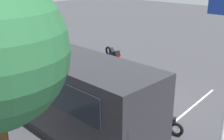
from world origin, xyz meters
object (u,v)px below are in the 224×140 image
at_px(spectator_centre, 104,79).
at_px(parked_motorcycle_dark, 160,121).
at_px(spectator_left, 113,85).
at_px(traffic_cone, 148,72).
at_px(spectator_right, 83,77).
at_px(stunt_motorcycle, 115,58).
at_px(spectator_far_left, 128,90).
at_px(parked_motorcycle_silver, 92,97).
at_px(tour_bus, 51,86).

bearing_deg(spectator_centre, parked_motorcycle_dark, 167.50).
distance_m(spectator_left, traffic_cone, 4.46).
relative_size(spectator_right, stunt_motorcycle, 0.85).
distance_m(parked_motorcycle_dark, stunt_motorcycle, 7.45).
distance_m(spectator_centre, spectator_right, 1.19).
distance_m(spectator_far_left, parked_motorcycle_silver, 1.83).
bearing_deg(spectator_right, traffic_cone, -103.25).
bearing_deg(parked_motorcycle_dark, spectator_right, -5.41).
bearing_deg(spectator_right, tour_bus, 110.16).
distance_m(spectator_right, stunt_motorcycle, 3.90).
distance_m(spectator_far_left, stunt_motorcycle, 5.23).
distance_m(spectator_far_left, parked_motorcycle_dark, 2.39).
relative_size(spectator_centre, stunt_motorcycle, 0.91).
height_order(spectator_right, stunt_motorcycle, stunt_motorcycle).
bearing_deg(spectator_far_left, parked_motorcycle_silver, 32.04).
bearing_deg(spectator_far_left, tour_bus, 59.42).
distance_m(tour_bus, spectator_left, 3.14).
xyz_separation_m(tour_bus, spectator_right, (1.02, -2.78, -0.65)).
height_order(spectator_centre, spectator_right, spectator_centre).
xyz_separation_m(spectator_centre, stunt_motorcycle, (2.18, -3.36, -0.09)).
relative_size(spectator_far_left, spectator_right, 0.99).
bearing_deg(spectator_far_left, stunt_motorcycle, -42.05).
bearing_deg(spectator_left, parked_motorcycle_dark, 168.56).
xyz_separation_m(tour_bus, parked_motorcycle_silver, (-0.30, -2.10, -1.16)).
distance_m(spectator_centre, stunt_motorcycle, 4.01).
xyz_separation_m(spectator_far_left, parked_motorcycle_dark, (-2.22, 0.73, -0.49)).
bearing_deg(tour_bus, spectator_far_left, -120.58).
bearing_deg(spectator_centre, tour_bus, 88.30).
bearing_deg(tour_bus, spectator_right, -69.84).
bearing_deg(spectator_right, spectator_far_left, -174.91).
relative_size(parked_motorcycle_dark, stunt_motorcycle, 1.02).
xyz_separation_m(spectator_left, spectator_right, (1.97, 0.14, -0.03)).
bearing_deg(spectator_left, spectator_right, 4.15).
xyz_separation_m(spectator_right, stunt_motorcycle, (1.07, -3.75, 0.01)).
height_order(spectator_left, spectator_right, spectator_left).
xyz_separation_m(spectator_left, spectator_centre, (0.86, -0.25, 0.06)).
relative_size(spectator_right, parked_motorcycle_dark, 0.83).
relative_size(tour_bus, spectator_left, 6.17).
height_order(spectator_far_left, traffic_cone, spectator_far_left).
distance_m(spectator_right, parked_motorcycle_dark, 5.09).
bearing_deg(traffic_cone, parked_motorcycle_dark, 129.01).
relative_size(spectator_far_left, spectator_centre, 0.92).
distance_m(spectator_left, parked_motorcycle_silver, 1.18).
height_order(tour_bus, spectator_centre, tour_bus).
bearing_deg(spectator_right, stunt_motorcycle, -74.09).
height_order(spectator_left, parked_motorcycle_dark, spectator_left).
height_order(spectator_far_left, parked_motorcycle_dark, spectator_far_left).
relative_size(tour_bus, spectator_far_left, 6.43).
xyz_separation_m(spectator_far_left, traffic_cone, (1.77, -4.20, -0.67)).
height_order(stunt_motorcycle, traffic_cone, stunt_motorcycle).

